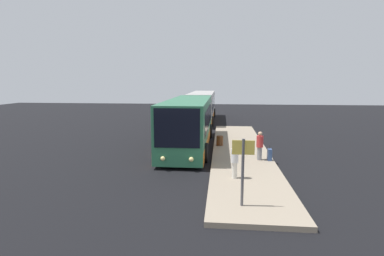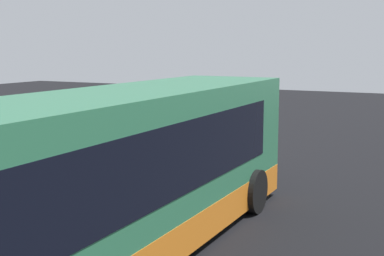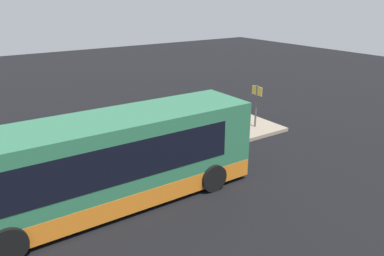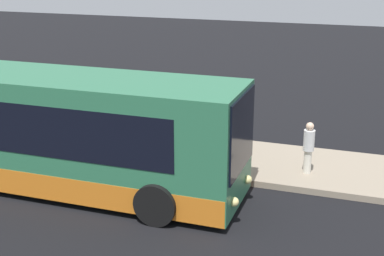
{
  "view_description": "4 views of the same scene",
  "coord_description": "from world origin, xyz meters",
  "px_view_note": "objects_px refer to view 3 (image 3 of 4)",
  "views": [
    {
      "loc": [
        18.62,
        2.08,
        4.48
      ],
      "look_at": [
        2.76,
        0.52,
        1.97
      ],
      "focal_mm": 28.0,
      "sensor_mm": 36.0,
      "label": 1
    },
    {
      "loc": [
        -9.74,
        -5.79,
        4.11
      ],
      "look_at": [
        2.76,
        0.52,
        1.97
      ],
      "focal_mm": 50.0,
      "sensor_mm": 36.0,
      "label": 2
    },
    {
      "loc": [
        -5.47,
        -11.63,
        7.24
      ],
      "look_at": [
        2.76,
        0.52,
        1.97
      ],
      "focal_mm": 35.0,
      "sensor_mm": 36.0,
      "label": 3
    },
    {
      "loc": [
        7.16,
        -12.32,
        6.43
      ],
      "look_at": [
        2.76,
        0.52,
        1.97
      ],
      "focal_mm": 50.0,
      "sensor_mm": 36.0,
      "label": 4
    }
  ],
  "objects_px": {
    "passenger_waiting": "(214,122)",
    "suitcase": "(140,133)",
    "sign_post": "(256,100)",
    "bus_lead": "(103,164)",
    "trash_bin": "(90,170)",
    "passenger_boarding": "(144,126)"
  },
  "relations": [
    {
      "from": "bus_lead",
      "to": "suitcase",
      "type": "relative_size",
      "value": 13.09
    },
    {
      "from": "bus_lead",
      "to": "suitcase",
      "type": "bearing_deg",
      "value": 51.87
    },
    {
      "from": "bus_lead",
      "to": "trash_bin",
      "type": "height_order",
      "value": "bus_lead"
    },
    {
      "from": "bus_lead",
      "to": "trash_bin",
      "type": "relative_size",
      "value": 17.5
    },
    {
      "from": "bus_lead",
      "to": "sign_post",
      "type": "bearing_deg",
      "value": 16.25
    },
    {
      "from": "sign_post",
      "to": "bus_lead",
      "type": "bearing_deg",
      "value": -163.75
    },
    {
      "from": "suitcase",
      "to": "trash_bin",
      "type": "bearing_deg",
      "value": -142.77
    },
    {
      "from": "suitcase",
      "to": "sign_post",
      "type": "distance_m",
      "value": 6.64
    },
    {
      "from": "suitcase",
      "to": "passenger_waiting",
      "type": "bearing_deg",
      "value": -32.07
    },
    {
      "from": "passenger_waiting",
      "to": "suitcase",
      "type": "height_order",
      "value": "passenger_waiting"
    },
    {
      "from": "passenger_boarding",
      "to": "suitcase",
      "type": "xyz_separation_m",
      "value": [
        0.04,
        0.54,
        -0.53
      ]
    },
    {
      "from": "trash_bin",
      "to": "passenger_waiting",
      "type": "bearing_deg",
      "value": 5.83
    },
    {
      "from": "suitcase",
      "to": "trash_bin",
      "type": "height_order",
      "value": "suitcase"
    },
    {
      "from": "passenger_waiting",
      "to": "sign_post",
      "type": "distance_m",
      "value": 3.08
    },
    {
      "from": "bus_lead",
      "to": "sign_post",
      "type": "height_order",
      "value": "bus_lead"
    },
    {
      "from": "passenger_waiting",
      "to": "sign_post",
      "type": "height_order",
      "value": "sign_post"
    },
    {
      "from": "suitcase",
      "to": "trash_bin",
      "type": "distance_m",
      "value": 4.51
    },
    {
      "from": "passenger_boarding",
      "to": "suitcase",
      "type": "bearing_deg",
      "value": 153.62
    },
    {
      "from": "bus_lead",
      "to": "passenger_boarding",
      "type": "xyz_separation_m",
      "value": [
        3.74,
        4.28,
        -0.6
      ]
    },
    {
      "from": "passenger_waiting",
      "to": "sign_post",
      "type": "relative_size",
      "value": 0.66
    },
    {
      "from": "passenger_waiting",
      "to": "passenger_boarding",
      "type": "bearing_deg",
      "value": -56.62
    },
    {
      "from": "suitcase",
      "to": "bus_lead",
      "type": "bearing_deg",
      "value": -128.13
    }
  ]
}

